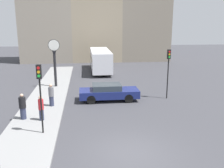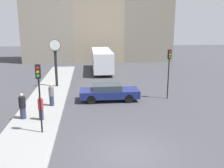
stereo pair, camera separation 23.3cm
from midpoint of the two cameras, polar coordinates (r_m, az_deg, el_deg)
The scene contains 11 objects.
ground_plane at distance 12.57m, azimuth 3.73°, elevation -15.29°, with size 120.00×120.00×0.00m, color #38383D.
sidewalk_corner at distance 23.06m, azimuth -14.25°, elevation -1.85°, with size 3.08×26.44×0.15m, color gray.
building_row at distance 41.85m, azimuth -4.84°, elevation 17.60°, with size 23.86×5.00×19.84m.
sedan_car at distance 20.13m, azimuth -1.14°, elevation -1.82°, with size 4.75×1.84×1.35m.
bus_distant at distance 32.44m, azimuth -2.91°, elevation 5.66°, with size 2.37×8.84×2.75m.
traffic_light_near at distance 13.84m, azimuth -16.64°, elevation -0.18°, with size 0.26×0.24×3.84m.
traffic_light_far at distance 20.69m, azimuth 12.46°, elevation 4.50°, with size 0.26×0.24×4.07m.
street_clock at distance 24.38m, azimuth -13.24°, elevation 5.15°, with size 1.08×0.32×4.49m.
pedestrian_black_jacket at distance 16.82m, azimuth -20.13°, elevation -4.89°, with size 0.43×0.43×1.66m.
pedestrian_grey_jacket at distance 18.84m, azimuth -14.07°, elevation -2.47°, with size 0.39×0.39×1.66m.
pedestrian_red_top at distance 16.25m, azimuth -16.29°, elevation -5.28°, with size 0.33×0.33×1.59m.
Camera 1 is at (-2.13, -10.80, 6.08)m, focal length 40.00 mm.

